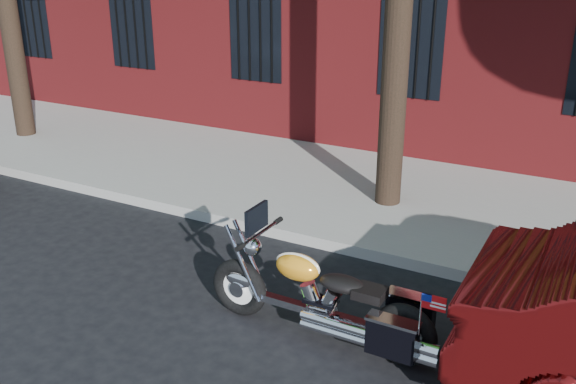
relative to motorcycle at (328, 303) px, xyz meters
The scene contains 4 objects.
ground 1.33m from the motorcycle, 156.75° to the left, with size 120.00×120.00×0.00m, color black.
curb 2.23m from the motorcycle, 121.65° to the left, with size 40.00×0.16×0.15m, color gray.
sidewalk 3.95m from the motorcycle, 107.12° to the left, with size 40.00×3.60×0.15m, color gray.
motorcycle is the anchor object (origin of this frame).
Camera 1 is at (3.36, -5.32, 3.57)m, focal length 40.00 mm.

